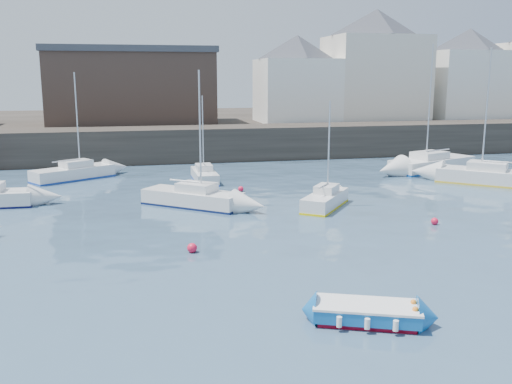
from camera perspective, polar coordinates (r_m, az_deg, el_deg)
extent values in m
plane|color=#2D4760|center=(19.80, 7.75, -11.10)|extent=(220.00, 220.00, 0.00)
cube|color=#28231E|center=(52.85, -5.47, 4.87)|extent=(90.00, 5.00, 3.00)
cube|color=#28231E|center=(70.67, -7.33, 6.42)|extent=(90.00, 32.00, 2.80)
cube|color=beige|center=(64.77, 11.77, 11.05)|extent=(10.00, 8.00, 9.00)
pyramid|color=#3A3D44|center=(65.01, 11.99, 16.25)|extent=(13.36, 13.36, 2.80)
cube|color=white|center=(69.58, 20.33, 9.98)|extent=(9.00, 7.00, 7.50)
pyramid|color=#3A3D44|center=(69.69, 20.62, 14.06)|extent=(11.88, 11.88, 2.45)
cube|color=white|center=(61.18, 4.09, 10.07)|extent=(8.00, 7.00, 6.50)
pyramid|color=#3A3D44|center=(61.23, 4.15, 14.26)|extent=(11.14, 11.14, 2.45)
cube|color=#3D2D26|center=(60.11, -12.32, 10.05)|extent=(16.00, 10.00, 7.00)
cube|color=#3A3D44|center=(60.15, -12.48, 13.67)|extent=(16.40, 10.40, 0.60)
cube|color=maroon|center=(18.60, 10.97, -12.51)|extent=(3.21, 2.24, 0.15)
cube|color=#115FAC|center=(18.49, 11.01, -11.72)|extent=(3.51, 2.49, 0.41)
cube|color=white|center=(18.40, 11.03, -11.04)|extent=(3.58, 2.54, 0.07)
cube|color=white|center=(18.47, 11.01, -11.54)|extent=(2.76, 1.87, 0.37)
cube|color=tan|center=(18.43, 11.02, -11.27)|extent=(0.58, 0.98, 0.06)
cylinder|color=white|center=(19.22, 8.42, -10.80)|extent=(0.17, 0.17, 0.32)
cylinder|color=white|center=(17.76, 8.32, -12.73)|extent=(0.17, 0.17, 0.32)
cylinder|color=white|center=(19.23, 10.94, -10.87)|extent=(0.17, 0.17, 0.32)
cylinder|color=white|center=(17.78, 11.07, -12.81)|extent=(0.17, 0.17, 0.32)
cylinder|color=white|center=(19.28, 13.45, -10.93)|extent=(0.17, 0.17, 0.32)
cylinder|color=white|center=(17.83, 13.80, -12.86)|extent=(0.17, 0.17, 0.32)
cube|color=silver|center=(33.97, -6.36, -0.65)|extent=(5.95, 5.37, 0.91)
cube|color=#0E1841|center=(34.05, -6.35, -1.30)|extent=(6.01, 5.43, 0.12)
cube|color=silver|center=(33.66, -5.95, 0.48)|extent=(2.58, 2.48, 0.51)
cylinder|color=silver|center=(33.03, -5.62, 5.98)|extent=(0.10, 0.10, 7.01)
cube|color=silver|center=(33.65, 6.92, -0.85)|extent=(4.00, 4.61, 0.84)
cube|color=#E8D303|center=(33.73, 6.90, -1.45)|extent=(4.04, 4.66, 0.11)
cube|color=silver|center=(33.73, 7.07, 0.31)|extent=(1.87, 1.97, 0.47)
cylinder|color=silver|center=(33.57, 7.29, 4.48)|extent=(0.09, 0.09, 5.35)
cube|color=silver|center=(43.88, 22.53, 1.37)|extent=(7.06, 6.70, 1.02)
cube|color=gold|center=(43.95, 22.49, 0.80)|extent=(7.13, 6.77, 0.14)
cube|color=silver|center=(43.80, 22.14, 2.44)|extent=(3.10, 3.05, 0.57)
cylinder|color=silver|center=(43.46, 22.05, 7.64)|extent=(0.11, 0.11, 8.49)
cube|color=silver|center=(42.02, -5.17, 1.62)|extent=(1.51, 4.72, 0.77)
cube|color=#2042B6|center=(42.08, -5.17, 1.18)|extent=(1.53, 4.76, 0.10)
cube|color=silver|center=(42.16, -5.23, 2.48)|extent=(1.13, 1.65, 0.43)
cylinder|color=silver|center=(42.07, -5.34, 5.89)|extent=(0.09, 0.09, 5.42)
cube|color=silver|center=(48.72, 17.20, 2.66)|extent=(8.21, 5.24, 1.01)
cube|color=#0A4395|center=(48.79, 17.17, 2.15)|extent=(8.29, 5.29, 0.13)
cube|color=silver|center=(48.31, 16.97, 3.54)|extent=(3.25, 2.77, 0.56)
cylinder|color=silver|center=(47.64, 16.97, 8.55)|extent=(0.11, 0.11, 9.02)
cube|color=silver|center=(44.66, -17.84, 1.79)|extent=(6.12, 4.92, 0.91)
cube|color=#1D43A6|center=(44.72, -17.80, 1.29)|extent=(6.18, 4.97, 0.12)
cube|color=silver|center=(44.69, -17.55, 2.73)|extent=(2.56, 2.37, 0.50)
cylinder|color=silver|center=(44.48, -17.46, 6.88)|extent=(0.10, 0.10, 6.95)
sphere|color=red|center=(25.26, -6.40, -6.01)|extent=(0.44, 0.44, 0.44)
sphere|color=red|center=(31.12, 17.41, -3.12)|extent=(0.38, 0.38, 0.38)
sphere|color=red|center=(38.16, -1.53, 0.06)|extent=(0.37, 0.37, 0.37)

